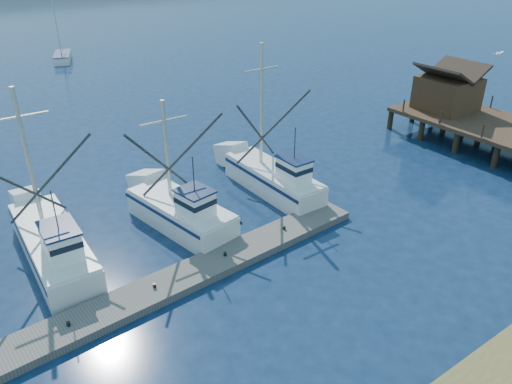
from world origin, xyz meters
The scene contains 6 objects.
ground centered at (0.00, 0.00, 0.00)m, with size 500.00×500.00×0.00m, color #0C1E37.
floating_dock centered at (-10.13, 6.24, 0.20)m, with size 30.34×2.02×0.40m, color #595550.
timber_pier centered at (21.50, 8.46, 2.57)m, with size 7.00×20.00×8.00m.
trawler_fleet centered at (-10.21, 11.39, 0.99)m, with size 28.92×9.67×9.57m.
sailboat_near centered at (3.40, 56.36, 0.49)m, with size 3.62×5.77×8.10m.
flying_gull centered at (19.46, 7.39, 7.52)m, with size 1.24×0.23×0.23m.
Camera 1 is at (-13.89, -11.14, 14.90)m, focal length 35.00 mm.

